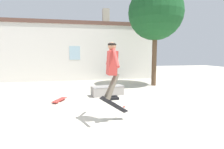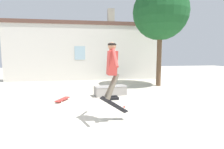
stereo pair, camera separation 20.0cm
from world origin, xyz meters
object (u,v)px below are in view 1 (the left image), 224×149
Objects in this scene: skater at (112,66)px; skateboard_resting at (60,100)px; skateboard_flipping at (114,105)px; tree_right at (156,13)px; skate_ledge at (107,91)px.

skater is 3.16m from skateboard_resting.
skateboard_flipping is 0.96× the size of skateboard_resting.
tree_right reaches higher than skateboard_resting.
tree_right is 6.98× the size of skateboard_resting.
skateboard_resting is (-5.01, -2.56, -3.99)m from tree_right.
skater reaches higher than skateboard_flipping.
tree_right is 7.24× the size of skateboard_flipping.
skateboard_flipping is at bearing 61.56° from skateboard_resting.
skateboard_flipping is (-0.32, -2.88, 0.22)m from skate_ledge.
skateboard_flipping reaches higher than skateboard_resting.
skateboard_resting is (-1.96, -0.64, -0.14)m from skate_ledge.
skateboard_resting is at bearing -173.40° from skate_ledge.
skater reaches higher than skateboard_resting.
skate_ledge is (-3.05, -1.93, -3.84)m from tree_right.
skateboard_resting is (-1.57, 2.33, -1.44)m from skater.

